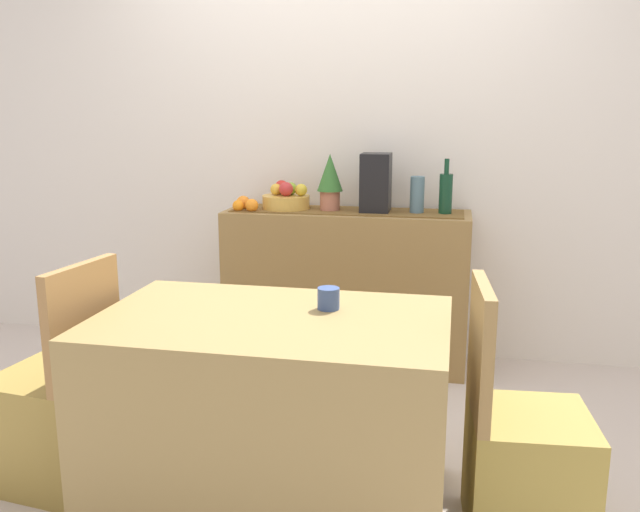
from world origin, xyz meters
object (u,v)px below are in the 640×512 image
object	(u,v)px
fruit_bowl	(286,202)
dining_table	(273,413)
wine_bottle	(446,193)
ceramic_vase	(417,195)
chair_by_corner	(523,465)
coffee_maker	(376,183)
sideboard_console	(346,288)
coffee_cup	(328,298)
potted_plant	(330,180)
chair_near_window	(57,418)

from	to	relation	value
fruit_bowl	dining_table	world-z (taller)	fruit_bowl
wine_bottle	ceramic_vase	xyz separation A→B (m)	(-0.15, 0.00, -0.02)
ceramic_vase	chair_by_corner	bearing A→B (deg)	-72.45
dining_table	coffee_maker	bearing A→B (deg)	83.00
coffee_maker	fruit_bowl	bearing A→B (deg)	180.00
sideboard_console	coffee_cup	world-z (taller)	sideboard_console
fruit_bowl	dining_table	distance (m)	1.63
potted_plant	fruit_bowl	bearing A→B (deg)	180.00
ceramic_vase	chair_near_window	xyz separation A→B (m)	(-1.30, -1.50, -0.73)
sideboard_console	wine_bottle	bearing A→B (deg)	0.00
chair_near_window	sideboard_console	bearing A→B (deg)	58.76
dining_table	chair_near_window	world-z (taller)	chair_near_window
coffee_maker	potted_plant	distance (m)	0.26
potted_plant	coffee_cup	size ratio (longest dim) A/B	3.96
fruit_bowl	coffee_cup	distance (m)	1.47
wine_bottle	chair_near_window	xyz separation A→B (m)	(-1.45, -1.50, -0.74)
coffee_cup	fruit_bowl	bearing A→B (deg)	110.42
potted_plant	chair_near_window	bearing A→B (deg)	-118.45
wine_bottle	ceramic_vase	distance (m)	0.15
sideboard_console	coffee_maker	xyz separation A→B (m)	(0.16, 0.00, 0.61)
wine_bottle	chair_near_window	distance (m)	2.21
ceramic_vase	dining_table	size ratio (longest dim) A/B	0.16
sideboard_console	fruit_bowl	size ratio (longest dim) A/B	5.10
coffee_maker	coffee_cup	xyz separation A→B (m)	(-0.00, -1.37, -0.27)
sideboard_console	dining_table	size ratio (longest dim) A/B	1.11
fruit_bowl	wine_bottle	distance (m)	0.90
fruit_bowl	chair_near_window	size ratio (longest dim) A/B	0.30
sideboard_console	dining_table	world-z (taller)	sideboard_console
fruit_bowl	ceramic_vase	xyz separation A→B (m)	(0.74, 0.00, 0.06)
ceramic_vase	potted_plant	xyz separation A→B (m)	(-0.49, 0.00, 0.08)
coffee_maker	wine_bottle	bearing A→B (deg)	0.00
ceramic_vase	chair_near_window	size ratio (longest dim) A/B	0.23
chair_near_window	chair_by_corner	xyz separation A→B (m)	(1.77, 0.00, 0.00)
coffee_cup	chair_near_window	size ratio (longest dim) A/B	0.09
fruit_bowl	coffee_maker	size ratio (longest dim) A/B	0.83
sideboard_console	ceramic_vase	distance (m)	0.67
dining_table	chair_by_corner	xyz separation A→B (m)	(0.88, -0.00, -0.10)
dining_table	chair_by_corner	world-z (taller)	chair_by_corner
sideboard_console	chair_by_corner	size ratio (longest dim) A/B	1.53
wine_bottle	coffee_cup	xyz separation A→B (m)	(-0.39, -1.37, -0.23)
potted_plant	dining_table	world-z (taller)	potted_plant
coffee_cup	chair_near_window	xyz separation A→B (m)	(-1.07, -0.13, -0.51)
ceramic_vase	coffee_cup	xyz separation A→B (m)	(-0.23, -1.37, -0.21)
coffee_maker	dining_table	world-z (taller)	coffee_maker
wine_bottle	dining_table	distance (m)	1.72
coffee_maker	sideboard_console	bearing A→B (deg)	180.00
ceramic_vase	wine_bottle	bearing A→B (deg)	0.00
coffee_maker	dining_table	xyz separation A→B (m)	(-0.18, -1.49, -0.68)
dining_table	chair_by_corner	size ratio (longest dim) A/B	1.38
sideboard_console	dining_table	xyz separation A→B (m)	(-0.02, -1.49, -0.08)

